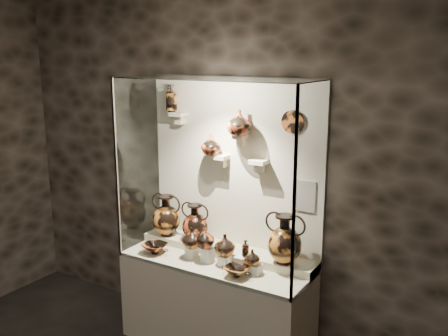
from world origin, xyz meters
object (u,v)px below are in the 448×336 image
Objects in this scene: kylix_right at (237,271)px; lekythos_small at (246,248)px; amphora_left at (166,215)px; kylix_left at (155,247)px; amphora_right at (285,239)px; jug_c at (225,245)px; ovoid_vase_a at (211,145)px; jug_e at (252,257)px; jug_b at (205,238)px; ovoid_vase_b at (239,123)px; jug_a at (192,238)px; amphora_mid at (195,223)px; lekythos_tall at (172,97)px.

lekythos_small is at bearing 93.44° from kylix_right.
amphora_left is 1.41× the size of kylix_left.
amphora_right is 2.24× the size of jug_c.
ovoid_vase_a reaches higher than kylix_right.
jug_e is (1.03, -0.20, -0.12)m from amphora_left.
ovoid_vase_b is (0.19, 0.25, 0.98)m from jug_b.
jug_c is 0.28m from kylix_right.
ovoid_vase_b is (-0.19, 0.36, 1.15)m from kylix_right.
amphora_right is 0.69m from jug_b.
amphora_left is 0.36m from kylix_left.
amphora_left is 2.16× the size of ovoid_vase_a.
amphora_right is 0.30m from jug_e.
ovoid_vase_a is at bearing 143.57° from jug_e.
jug_a is at bearing 178.63° from amphora_right.
amphora_left is 1.02m from kylix_right.
jug_b is 0.64× the size of kylix_left.
jug_c is (-0.48, -0.16, -0.10)m from amphora_right.
ovoid_vase_b is at bearing 73.68° from jug_c.
amphora_left is at bearing 164.82° from amphora_right.
ovoid_vase_b is at bearing -17.92° from amphora_left.
ovoid_vase_a reaches higher than jug_b.
kylix_left is at bearing -108.78° from amphora_mid.
amphora_right reaches higher than kylix_left.
amphora_left is 2.11× the size of jug_c.
lekythos_tall reaches higher than jug_a.
amphora_right is 1.50× the size of lekythos_tall.
amphora_right is 0.33m from lekythos_small.
lekythos_tall is at bearing 170.41° from ovoid_vase_b.
kylix_right is 1.67m from lekythos_tall.
jug_c is at bearing 13.79° from jug_b.
lekythos_small is 1.53m from lekythos_tall.
lekythos_tall reaches higher than lekythos_small.
jug_e is at bearing -32.78° from amphora_left.
jug_b is 0.70× the size of kylix_right.
jug_e is 0.10m from lekythos_small.
ovoid_vase_a is at bearing 40.69° from amphora_mid.
jug_e is at bearing 58.26° from kylix_right.
lekythos_tall is 0.76m from ovoid_vase_b.
jug_e is 0.47× the size of lekythos_tall.
jug_e is 0.72× the size of ovoid_vase_a.
amphora_left is 0.97m from lekythos_small.
jug_c is at bearing -8.63° from lekythos_tall.
lekythos_small reaches higher than kylix_right.
jug_a is 0.73× the size of kylix_right.
kylix_right is (0.95, -0.31, -0.22)m from amphora_left.
kylix_right is at bearing -7.20° from amphora_mid.
ovoid_vase_a is (-0.49, 0.24, 0.78)m from lekythos_small.
jug_a is 0.83m from ovoid_vase_a.
amphora_left reaches higher than kylix_right.
amphora_left is at bearing 170.52° from ovoid_vase_a.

